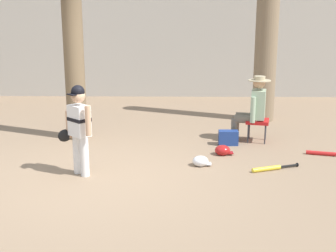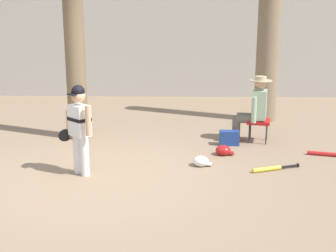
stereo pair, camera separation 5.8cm
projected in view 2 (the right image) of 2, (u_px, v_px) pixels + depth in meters
The scene contains 11 objects.
ground_plane at pixel (96, 178), 6.25m from camera, with size 60.00×60.00×0.00m, color #897056.
concrete_back_wall at pixel (139, 40), 12.48m from camera, with size 18.00×0.36×3.16m, color #ADA89E.
tree_behind_spectator at pixel (268, 40), 9.35m from camera, with size 0.73×0.73×4.21m.
young_ballplayer at pixel (79, 124), 6.24m from camera, with size 0.57×0.44×1.31m.
folding_stool at pixel (259, 122), 8.00m from camera, with size 0.48×0.48×0.41m.
seated_spectator at pixel (254, 107), 7.96m from camera, with size 0.68×0.54×1.20m.
handbag_beside_stool at pixel (229, 138), 7.84m from camera, with size 0.34×0.18×0.26m, color navy.
bat_yellow_trainer at pixel (270, 169), 6.55m from camera, with size 0.75×0.34×0.07m.
bat_red_barrel at pixel (326, 154), 7.25m from camera, with size 0.77×0.26×0.07m.
batting_helmet_white at pixel (201, 161), 6.76m from camera, with size 0.29×0.22×0.17m.
batting_helmet_red at pixel (223, 150), 7.29m from camera, with size 0.30×0.23×0.17m.
Camera 2 is at (1.18, -5.86, 2.22)m, focal length 47.29 mm.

